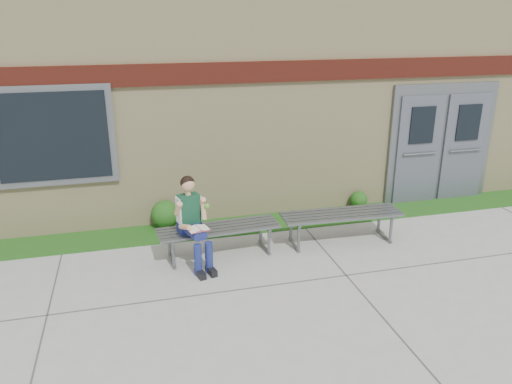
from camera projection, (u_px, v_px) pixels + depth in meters
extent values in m
plane|color=#9E9E99|center=(291.00, 304.00, 6.41)|extent=(80.00, 80.00, 0.00)
cube|color=#235115|center=(244.00, 225.00, 8.78)|extent=(16.00, 0.80, 0.02)
cube|color=beige|center=(209.00, 85.00, 11.21)|extent=(16.00, 6.00, 4.00)
cube|color=maroon|center=(238.00, 73.00, 8.24)|extent=(16.00, 0.06, 0.35)
cube|color=slate|center=(53.00, 136.00, 7.83)|extent=(1.90, 0.08, 1.60)
cube|color=black|center=(52.00, 137.00, 7.79)|extent=(1.70, 0.04, 1.40)
cube|color=slate|center=(440.00, 143.00, 9.66)|extent=(2.20, 0.08, 2.30)
cube|color=#535864|center=(418.00, 151.00, 9.53)|extent=(0.92, 0.06, 2.10)
cube|color=#535864|center=(464.00, 147.00, 9.77)|extent=(0.92, 0.06, 2.10)
cube|color=slate|center=(219.00, 228.00, 7.54)|extent=(1.86, 0.62, 0.04)
cube|color=slate|center=(171.00, 248.00, 7.45)|extent=(0.08, 0.51, 0.42)
cube|color=slate|center=(266.00, 238.00, 7.80)|extent=(0.08, 0.51, 0.42)
cube|color=slate|center=(341.00, 214.00, 8.00)|extent=(1.96, 0.61, 0.04)
cube|color=slate|center=(295.00, 234.00, 7.91)|extent=(0.07, 0.54, 0.44)
cube|color=slate|center=(384.00, 224.00, 8.27)|extent=(0.07, 0.54, 0.44)
cube|color=navy|center=(189.00, 227.00, 7.36)|extent=(0.36, 0.30, 0.15)
cube|color=#103E2E|center=(189.00, 209.00, 7.24)|extent=(0.34, 0.26, 0.43)
sphere|color=tan|center=(188.00, 184.00, 7.11)|extent=(0.24, 0.24, 0.20)
sphere|color=black|center=(187.00, 183.00, 7.12)|extent=(0.25, 0.25, 0.21)
cylinder|color=navy|center=(190.00, 233.00, 7.11)|extent=(0.23, 0.42, 0.14)
cylinder|color=navy|center=(201.00, 230.00, 7.19)|extent=(0.23, 0.42, 0.14)
cylinder|color=navy|center=(198.00, 260.00, 7.04)|extent=(0.11, 0.11, 0.47)
cylinder|color=navy|center=(209.00, 257.00, 7.12)|extent=(0.11, 0.11, 0.47)
cube|color=black|center=(200.00, 274.00, 7.05)|extent=(0.15, 0.26, 0.09)
cube|color=black|center=(211.00, 271.00, 7.13)|extent=(0.15, 0.26, 0.09)
cylinder|color=tan|center=(178.00, 209.00, 7.10)|extent=(0.13, 0.22, 0.25)
cylinder|color=tan|center=(202.00, 204.00, 7.26)|extent=(0.13, 0.22, 0.25)
cube|color=white|center=(198.00, 228.00, 7.02)|extent=(0.33, 0.27, 0.01)
cube|color=#C64A53|center=(198.00, 229.00, 7.03)|extent=(0.34, 0.28, 0.01)
sphere|color=#59AA2D|center=(207.00, 206.00, 7.16)|extent=(0.08, 0.08, 0.08)
sphere|color=#235115|center=(165.00, 214.00, 8.60)|extent=(0.48, 0.48, 0.48)
sphere|color=#235115|center=(359.00, 200.00, 9.49)|extent=(0.32, 0.32, 0.32)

